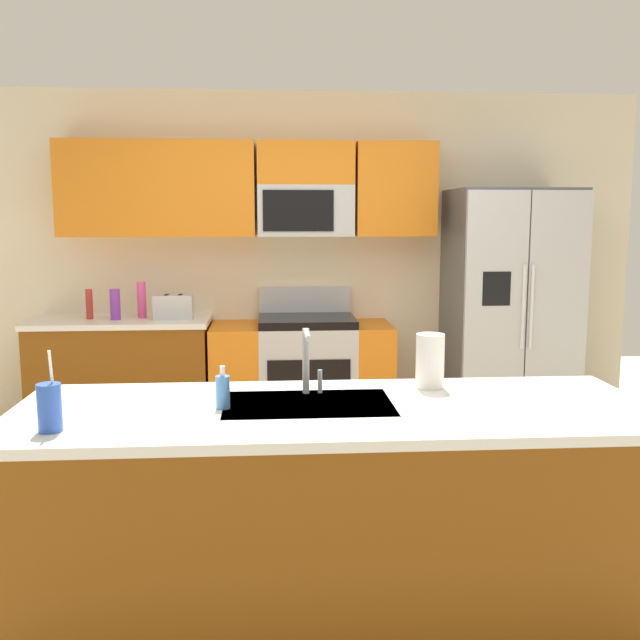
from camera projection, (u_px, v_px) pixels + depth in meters
The scene contains 14 objects.
ground_plane at pixel (332, 536), 3.69m from camera, with size 9.00×9.00×0.00m, color beige.
kitchen_wall_unit at pixel (290, 239), 5.52m from camera, with size 5.20×0.43×2.60m.
back_counter at pixel (123, 378), 5.30m from camera, with size 1.31×0.63×0.90m.
range_oven at pixel (302, 376), 5.40m from camera, with size 1.36×0.61×1.10m.
refrigerator at pixel (509, 313), 5.37m from camera, with size 0.90×0.76×1.85m.
island_counter at pixel (333, 513), 2.88m from camera, with size 2.54×0.91×0.90m.
toaster at pixel (174, 307), 5.20m from camera, with size 0.28×0.16×0.18m.
pepper_mill at pixel (89, 304), 5.20m from camera, with size 0.05×0.05×0.22m, color #B2332D.
bottle_pink at pixel (142, 300), 5.26m from camera, with size 0.07×0.07×0.27m, color #EA4C93.
bottle_purple at pixel (115, 304), 5.17m from camera, with size 0.07×0.07×0.22m, color purple.
sink_faucet at pixel (308, 356), 2.98m from camera, with size 0.09×0.21×0.28m.
drink_cup_blue at pixel (50, 407), 2.48m from camera, with size 0.08×0.08×0.29m.
soap_dispenser at pixel (223, 391), 2.78m from camera, with size 0.06×0.06×0.17m.
paper_towel_roll at pixel (430, 361), 3.10m from camera, with size 0.12×0.12×0.24m, color white.
Camera 1 is at (-0.31, -3.47, 1.65)m, focal length 39.75 mm.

